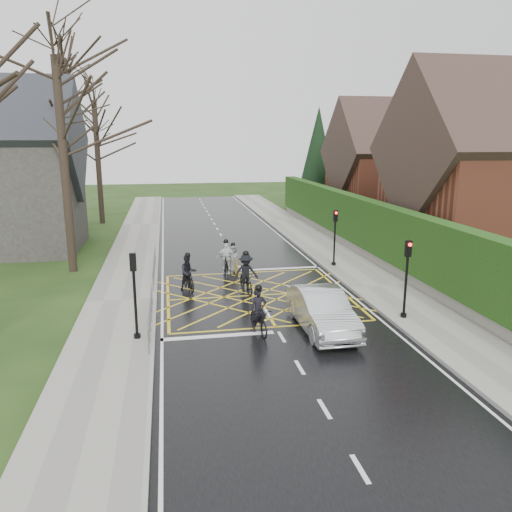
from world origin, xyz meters
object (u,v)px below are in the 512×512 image
object	(u,v)px
cyclist_lead	(233,263)
car	(322,310)
cyclist_mid	(246,277)
cyclist_rear	(259,317)
cyclist_front	(226,261)
cyclist_back	(188,276)

from	to	relation	value
cyclist_lead	car	size ratio (longest dim) A/B	0.39
cyclist_mid	car	distance (m)	5.55
cyclist_lead	car	xyz separation A→B (m)	(2.16, -8.61, 0.19)
cyclist_rear	cyclist_mid	world-z (taller)	cyclist_mid
cyclist_front	car	world-z (taller)	cyclist_front
cyclist_back	cyclist_lead	distance (m)	3.57
car	cyclist_lead	bearing A→B (deg)	103.59
cyclist_rear	cyclist_front	bearing A→B (deg)	83.64
cyclist_rear	cyclist_back	xyz separation A→B (m)	(-2.30, 5.86, 0.09)
cyclist_back	car	xyz separation A→B (m)	(4.65, -6.05, 0.09)
cyclist_back	cyclist_front	xyz separation A→B (m)	(2.10, 2.46, 0.01)
cyclist_front	cyclist_lead	size ratio (longest dim) A/B	1.08
cyclist_back	cyclist_lead	bearing A→B (deg)	32.50
cyclist_back	cyclist_mid	distance (m)	2.77
cyclist_rear	cyclist_mid	size ratio (longest dim) A/B	0.92
cyclist_lead	car	bearing A→B (deg)	-88.86
cyclist_rear	cyclist_back	world-z (taller)	cyclist_rear
cyclist_back	car	distance (m)	7.63
cyclist_rear	cyclist_lead	bearing A→B (deg)	80.98
cyclist_rear	cyclist_lead	distance (m)	8.42
cyclist_back	cyclist_front	distance (m)	3.23
cyclist_rear	car	xyz separation A→B (m)	(2.35, -0.19, 0.18)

